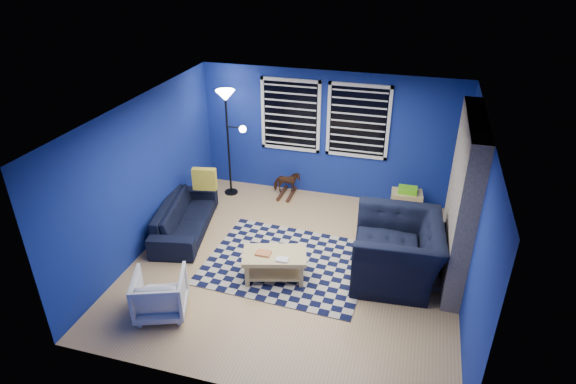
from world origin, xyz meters
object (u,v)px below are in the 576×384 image
object	(u,v)px
armchair_big	(397,250)
coffee_table	(274,261)
armchair_bent	(160,294)
rocking_horse	(287,182)
floor_lamp	(227,111)
sofa	(185,217)
cabinet	(406,202)
tv	(465,152)

from	to	relation	value
armchair_big	coffee_table	distance (m)	1.84
armchair_bent	coffee_table	world-z (taller)	armchair_bent
rocking_horse	coffee_table	distance (m)	2.70
floor_lamp	sofa	bearing A→B (deg)	-99.22
rocking_horse	armchair_bent	bearing A→B (deg)	147.58
coffee_table	cabinet	size ratio (longest dim) A/B	1.79
tv	rocking_horse	distance (m)	3.39
floor_lamp	coffee_table	bearing A→B (deg)	-55.66
armchair_big	cabinet	world-z (taller)	armchair_big
armchair_big	cabinet	xyz separation A→B (m)	(0.04, 1.96, -0.23)
tv	armchair_big	distance (m)	2.27
tv	coffee_table	bearing A→B (deg)	-137.33
sofa	rocking_horse	distance (m)	2.23
armchair_bent	rocking_horse	bearing A→B (deg)	-121.25
armchair_bent	coffee_table	xyz separation A→B (m)	(1.28, 1.14, 0.01)
sofa	rocking_horse	xyz separation A→B (m)	(1.35, 1.77, 0.00)
sofa	armchair_big	xyz separation A→B (m)	(3.65, -0.30, 0.19)
coffee_table	floor_lamp	world-z (taller)	floor_lamp
rocking_horse	cabinet	world-z (taller)	cabinet
armchair_bent	cabinet	xyz separation A→B (m)	(3.06, 3.66, -0.07)
armchair_bent	tv	bearing A→B (deg)	-158.10
tv	armchair_bent	bearing A→B (deg)	-137.64
armchair_big	floor_lamp	bearing A→B (deg)	-123.17
armchair_bent	floor_lamp	bearing A→B (deg)	-104.41
rocking_horse	tv	bearing A→B (deg)	-115.27
tv	floor_lamp	bearing A→B (deg)	-179.85
cabinet	armchair_big	bearing A→B (deg)	-96.70
sofa	tv	bearing A→B (deg)	-82.43
tv	armchair_bent	distance (m)	5.41
coffee_table	cabinet	world-z (taller)	cabinet
armchair_bent	armchair_big	bearing A→B (deg)	-171.15
tv	rocking_horse	size ratio (longest dim) A/B	1.94
tv	sofa	distance (m)	4.94
tv	sofa	xyz separation A→B (m)	(-4.55, -1.57, -1.12)
cabinet	armchair_bent	bearing A→B (deg)	-135.49
sofa	armchair_bent	xyz separation A→B (m)	(0.63, -2.00, 0.03)
armchair_bent	cabinet	bearing A→B (deg)	-150.40
armchair_bent	floor_lamp	distance (m)	3.85
tv	rocking_horse	xyz separation A→B (m)	(-3.20, 0.20, -1.11)
armchair_big	armchair_bent	size ratio (longest dim) A/B	2.09
tv	sofa	world-z (taller)	tv
armchair_bent	floor_lamp	xyz separation A→B (m)	(-0.38, 3.56, 1.43)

